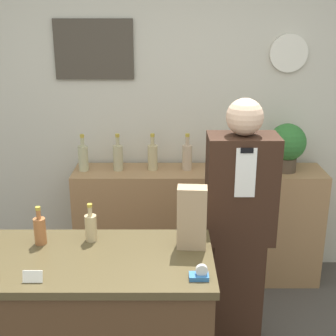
# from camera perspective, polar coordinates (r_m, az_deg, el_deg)

# --- Properties ---
(back_wall) EXTENTS (5.20, 0.09, 2.70)m
(back_wall) POSITION_cam_1_polar(r_m,az_deg,el_deg) (3.68, 0.17, 7.37)
(back_wall) COLOR beige
(back_wall) RESTS_ON ground_plane
(back_shelf) EXTENTS (1.91, 0.37, 0.92)m
(back_shelf) POSITION_cam_1_polar(r_m,az_deg,el_deg) (3.74, 3.58, -6.96)
(back_shelf) COLOR #9E754C
(back_shelf) RESTS_ON ground_plane
(display_counter) EXTENTS (1.30, 0.62, 0.91)m
(display_counter) POSITION_cam_1_polar(r_m,az_deg,el_deg) (2.66, -9.78, -19.22)
(display_counter) COLOR #4C331E
(display_counter) RESTS_ON ground_plane
(shopkeeper) EXTENTS (0.41, 0.26, 1.62)m
(shopkeeper) POSITION_cam_1_polar(r_m,az_deg,el_deg) (2.90, 8.55, -7.53)
(shopkeeper) COLOR #331E14
(shopkeeper) RESTS_ON ground_plane
(potted_plant) EXTENTS (0.28, 0.28, 0.37)m
(potted_plant) POSITION_cam_1_polar(r_m,az_deg,el_deg) (3.60, 14.25, 2.78)
(potted_plant) COLOR #4C3D2D
(potted_plant) RESTS_ON back_shelf
(paper_bag) EXTENTS (0.16, 0.10, 0.33)m
(paper_bag) POSITION_cam_1_polar(r_m,az_deg,el_deg) (2.40, 2.86, -6.04)
(paper_bag) COLOR tan
(paper_bag) RESTS_ON display_counter
(tape_dispenser) EXTENTS (0.09, 0.06, 0.07)m
(tape_dispenser) POSITION_cam_1_polar(r_m,az_deg,el_deg) (2.20, 3.84, -12.80)
(tape_dispenser) COLOR #2D66A8
(tape_dispenser) RESTS_ON display_counter
(price_card_right) EXTENTS (0.09, 0.02, 0.06)m
(price_card_right) POSITION_cam_1_polar(r_m,az_deg,el_deg) (2.25, -16.24, -12.60)
(price_card_right) COLOR white
(price_card_right) RESTS_ON display_counter
(counter_bottle_1) EXTENTS (0.06, 0.06, 0.21)m
(counter_bottle_1) POSITION_cam_1_polar(r_m,az_deg,el_deg) (2.56, -15.41, -7.29)
(counter_bottle_1) COLOR #A46238
(counter_bottle_1) RESTS_ON display_counter
(counter_bottle_2) EXTENTS (0.06, 0.06, 0.21)m
(counter_bottle_2) POSITION_cam_1_polar(r_m,az_deg,el_deg) (2.53, -9.45, -7.07)
(counter_bottle_2) COLOR tan
(counter_bottle_2) RESTS_ON display_counter
(shelf_bottle_0) EXTENTS (0.07, 0.07, 0.28)m
(shelf_bottle_0) POSITION_cam_1_polar(r_m,az_deg,el_deg) (3.58, -10.37, 1.31)
(shelf_bottle_0) COLOR #B1AE85
(shelf_bottle_0) RESTS_ON back_shelf
(shelf_bottle_1) EXTENTS (0.07, 0.07, 0.28)m
(shelf_bottle_1) POSITION_cam_1_polar(r_m,az_deg,el_deg) (3.56, -6.18, 1.38)
(shelf_bottle_1) COLOR tan
(shelf_bottle_1) RESTS_ON back_shelf
(shelf_bottle_2) EXTENTS (0.07, 0.07, 0.28)m
(shelf_bottle_2) POSITION_cam_1_polar(r_m,az_deg,el_deg) (3.55, -1.95, 1.43)
(shelf_bottle_2) COLOR tan
(shelf_bottle_2) RESTS_ON back_shelf
(shelf_bottle_3) EXTENTS (0.07, 0.07, 0.28)m
(shelf_bottle_3) POSITION_cam_1_polar(r_m,az_deg,el_deg) (3.55, 2.28, 1.43)
(shelf_bottle_3) COLOR tan
(shelf_bottle_3) RESTS_ON back_shelf
(shelf_bottle_4) EXTENTS (0.07, 0.07, 0.28)m
(shelf_bottle_4) POSITION_cam_1_polar(r_m,az_deg,el_deg) (3.56, 6.49, 1.40)
(shelf_bottle_4) COLOR tan
(shelf_bottle_4) RESTS_ON back_shelf
(shelf_bottle_5) EXTENTS (0.07, 0.07, 0.28)m
(shelf_bottle_5) POSITION_cam_1_polar(r_m,az_deg,el_deg) (3.59, 10.67, 1.32)
(shelf_bottle_5) COLOR tan
(shelf_bottle_5) RESTS_ON back_shelf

